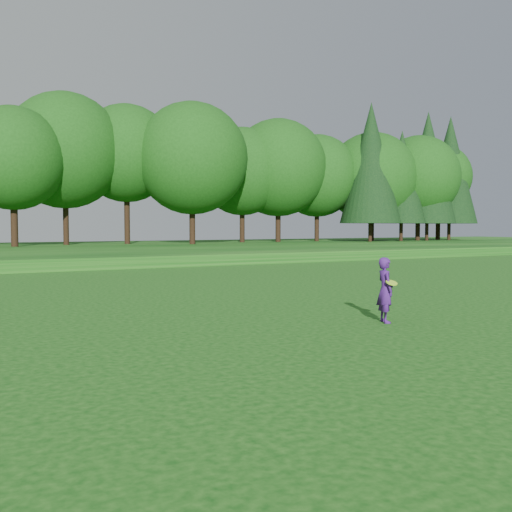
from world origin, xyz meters
TOP-DOWN VIEW (x-y plane):
  - ground at (0.00, 0.00)m, footprint 140.00×140.00m
  - berm at (0.00, 34.00)m, footprint 130.00×30.00m
  - walking_path at (0.00, 20.00)m, footprint 130.00×1.60m
  - treeline at (0.00, 38.00)m, footprint 104.00×7.00m
  - woman at (4.22, 1.13)m, footprint 0.50×0.64m

SIDE VIEW (x-z plane):
  - ground at x=0.00m, z-range 0.00..0.00m
  - walking_path at x=0.00m, z-range 0.00..0.04m
  - berm at x=0.00m, z-range 0.00..0.60m
  - woman at x=4.22m, z-range 0.00..1.43m
  - treeline at x=0.00m, z-range 0.60..15.60m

